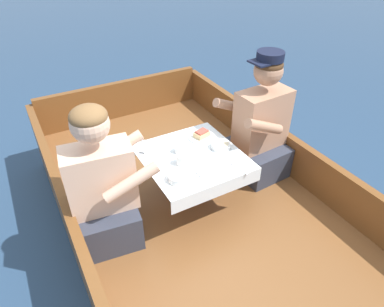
% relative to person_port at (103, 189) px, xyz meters
% --- Properties ---
extents(ground_plane, '(60.00, 60.00, 0.00)m').
position_rel_person_port_xyz_m(ground_plane, '(0.63, -0.01, -0.74)').
color(ground_plane, navy).
extents(boat_deck, '(1.78, 3.12, 0.35)m').
position_rel_person_port_xyz_m(boat_deck, '(0.63, -0.01, -0.56)').
color(boat_deck, brown).
rests_on(boat_deck, ground_plane).
extents(gunwale_port, '(0.06, 3.12, 0.32)m').
position_rel_person_port_xyz_m(gunwale_port, '(-0.23, -0.01, -0.23)').
color(gunwale_port, brown).
rests_on(gunwale_port, boat_deck).
extents(gunwale_starboard, '(0.06, 3.12, 0.32)m').
position_rel_person_port_xyz_m(gunwale_starboard, '(1.49, -0.01, -0.23)').
color(gunwale_starboard, brown).
rests_on(gunwale_starboard, boat_deck).
extents(bow_coaming, '(1.66, 0.06, 0.37)m').
position_rel_person_port_xyz_m(bow_coaming, '(0.63, 1.52, -0.20)').
color(bow_coaming, brown).
rests_on(bow_coaming, boat_deck).
extents(cockpit_table, '(0.66, 0.68, 0.40)m').
position_rel_person_port_xyz_m(cockpit_table, '(0.63, 0.02, -0.03)').
color(cockpit_table, '#B2B2B7').
rests_on(cockpit_table, boat_deck).
extents(person_port, '(0.56, 0.50, 0.95)m').
position_rel_person_port_xyz_m(person_port, '(0.00, 0.00, 0.00)').
color(person_port, '#333847').
rests_on(person_port, boat_deck).
extents(person_starboard, '(0.54, 0.46, 1.01)m').
position_rel_person_port_xyz_m(person_starboard, '(1.26, 0.07, 0.02)').
color(person_starboard, '#333847').
rests_on(person_starboard, boat_deck).
extents(plate_sandwich, '(0.20, 0.20, 0.01)m').
position_rel_person_port_xyz_m(plate_sandwich, '(0.81, 0.19, 0.02)').
color(plate_sandwich, white).
rests_on(plate_sandwich, cockpit_table).
extents(plate_bread, '(0.19, 0.19, 0.01)m').
position_rel_person_port_xyz_m(plate_bread, '(0.65, -0.18, 0.02)').
color(plate_bread, white).
rests_on(plate_bread, cockpit_table).
extents(sandwich, '(0.12, 0.10, 0.05)m').
position_rel_person_port_xyz_m(sandwich, '(0.81, 0.19, 0.04)').
color(sandwich, '#E0BC7F').
rests_on(sandwich, plate_sandwich).
extents(bowl_port_near, '(0.14, 0.14, 0.04)m').
position_rel_person_port_xyz_m(bowl_port_near, '(0.43, -0.16, 0.03)').
color(bowl_port_near, white).
rests_on(bowl_port_near, cockpit_table).
extents(bowl_starboard_near, '(0.14, 0.14, 0.04)m').
position_rel_person_port_xyz_m(bowl_starboard_near, '(0.85, 0.01, 0.03)').
color(bowl_starboard_near, white).
rests_on(bowl_starboard_near, cockpit_table).
extents(coffee_cup_port, '(0.10, 0.07, 0.07)m').
position_rel_person_port_xyz_m(coffee_cup_port, '(0.53, -0.03, 0.05)').
color(coffee_cup_port, white).
rests_on(coffee_cup_port, cockpit_table).
extents(coffee_cup_starboard, '(0.09, 0.07, 0.06)m').
position_rel_person_port_xyz_m(coffee_cup_starboard, '(0.58, 0.10, 0.04)').
color(coffee_cup_starboard, white).
rests_on(coffee_cup_starboard, cockpit_table).
extents(utensil_knife_port, '(0.16, 0.08, 0.00)m').
position_rel_person_port_xyz_m(utensil_knife_port, '(0.75, 0.00, 0.01)').
color(utensil_knife_port, silver).
rests_on(utensil_knife_port, cockpit_table).
extents(utensil_spoon_starboard, '(0.15, 0.10, 0.01)m').
position_rel_person_port_xyz_m(utensil_spoon_starboard, '(0.45, 0.33, 0.02)').
color(utensil_spoon_starboard, silver).
rests_on(utensil_spoon_starboard, cockpit_table).
extents(utensil_knife_starboard, '(0.11, 0.14, 0.00)m').
position_rel_person_port_xyz_m(utensil_knife_starboard, '(0.53, -0.22, 0.01)').
color(utensil_knife_starboard, silver).
rests_on(utensil_knife_starboard, cockpit_table).
extents(utensil_spoon_center, '(0.05, 0.17, 0.01)m').
position_rel_person_port_xyz_m(utensil_spoon_center, '(0.82, -0.22, 0.02)').
color(utensil_spoon_center, silver).
rests_on(utensil_spoon_center, cockpit_table).
extents(utensil_fork_starboard, '(0.15, 0.11, 0.00)m').
position_rel_person_port_xyz_m(utensil_fork_starboard, '(0.38, 0.18, 0.01)').
color(utensil_fork_starboard, silver).
rests_on(utensil_fork_starboard, cockpit_table).
extents(utensil_spoon_port, '(0.06, 0.17, 0.01)m').
position_rel_person_port_xyz_m(utensil_spoon_port, '(0.78, -0.14, 0.02)').
color(utensil_spoon_port, silver).
rests_on(utensil_spoon_port, cockpit_table).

